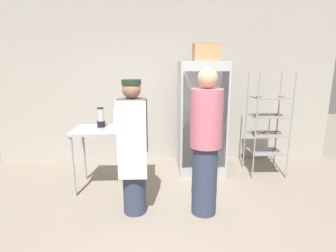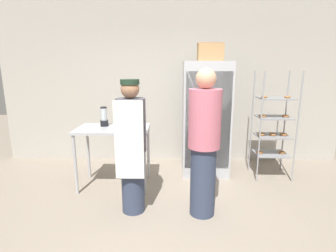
{
  "view_description": "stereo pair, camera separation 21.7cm",
  "coord_description": "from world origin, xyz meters",
  "px_view_note": "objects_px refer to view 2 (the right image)",
  "views": [
    {
      "loc": [
        -0.19,
        -2.67,
        1.79
      ],
      "look_at": [
        -0.04,
        0.66,
        1.03
      ],
      "focal_mm": 28.0,
      "sensor_mm": 36.0,
      "label": 1
    },
    {
      "loc": [
        0.03,
        -2.67,
        1.79
      ],
      "look_at": [
        -0.04,
        0.66,
        1.03
      ],
      "focal_mm": 28.0,
      "sensor_mm": 36.0,
      "label": 2
    }
  ],
  "objects_px": {
    "baking_rack": "(273,127)",
    "donut_box": "(125,124)",
    "person_baker": "(132,146)",
    "person_customer": "(204,143)",
    "cardboard_storage_box": "(210,52)",
    "refrigerator": "(205,119)",
    "blender_pitcher": "(104,118)"
  },
  "relations": [
    {
      "from": "cardboard_storage_box",
      "to": "baking_rack",
      "type": "bearing_deg",
      "value": -8.25
    },
    {
      "from": "cardboard_storage_box",
      "to": "person_baker",
      "type": "height_order",
      "value": "cardboard_storage_box"
    },
    {
      "from": "baking_rack",
      "to": "cardboard_storage_box",
      "type": "distance_m",
      "value": 1.57
    },
    {
      "from": "person_customer",
      "to": "cardboard_storage_box",
      "type": "bearing_deg",
      "value": 80.78
    },
    {
      "from": "donut_box",
      "to": "person_baker",
      "type": "xyz_separation_m",
      "value": [
        0.22,
        -0.76,
        -0.1
      ]
    },
    {
      "from": "cardboard_storage_box",
      "to": "person_customer",
      "type": "distance_m",
      "value": 1.75
    },
    {
      "from": "cardboard_storage_box",
      "to": "person_customer",
      "type": "relative_size",
      "value": 0.23
    },
    {
      "from": "baking_rack",
      "to": "person_customer",
      "type": "xyz_separation_m",
      "value": [
        -1.25,
        -1.19,
        0.07
      ]
    },
    {
      "from": "baking_rack",
      "to": "person_customer",
      "type": "height_order",
      "value": "person_customer"
    },
    {
      "from": "refrigerator",
      "to": "donut_box",
      "type": "xyz_separation_m",
      "value": [
        -1.26,
        -0.56,
        0.02
      ]
    },
    {
      "from": "person_customer",
      "to": "donut_box",
      "type": "bearing_deg",
      "value": 143.15
    },
    {
      "from": "cardboard_storage_box",
      "to": "refrigerator",
      "type": "bearing_deg",
      "value": 151.45
    },
    {
      "from": "refrigerator",
      "to": "baking_rack",
      "type": "relative_size",
      "value": 1.08
    },
    {
      "from": "refrigerator",
      "to": "person_baker",
      "type": "relative_size",
      "value": 1.14
    },
    {
      "from": "donut_box",
      "to": "baking_rack",
      "type": "bearing_deg",
      "value": 9.37
    },
    {
      "from": "baking_rack",
      "to": "donut_box",
      "type": "height_order",
      "value": "baking_rack"
    },
    {
      "from": "refrigerator",
      "to": "baking_rack",
      "type": "xyz_separation_m",
      "value": [
        1.08,
        -0.17,
        -0.09
      ]
    },
    {
      "from": "cardboard_storage_box",
      "to": "person_customer",
      "type": "height_order",
      "value": "cardboard_storage_box"
    },
    {
      "from": "refrigerator",
      "to": "person_baker",
      "type": "bearing_deg",
      "value": -128.33
    },
    {
      "from": "baking_rack",
      "to": "donut_box",
      "type": "relative_size",
      "value": 5.91
    },
    {
      "from": "person_baker",
      "to": "refrigerator",
      "type": "bearing_deg",
      "value": 51.67
    },
    {
      "from": "donut_box",
      "to": "blender_pitcher",
      "type": "distance_m",
      "value": 0.35
    },
    {
      "from": "refrigerator",
      "to": "cardboard_storage_box",
      "type": "relative_size",
      "value": 4.65
    },
    {
      "from": "person_baker",
      "to": "cardboard_storage_box",
      "type": "bearing_deg",
      "value": 50.2
    },
    {
      "from": "donut_box",
      "to": "cardboard_storage_box",
      "type": "bearing_deg",
      "value": 22.46
    },
    {
      "from": "blender_pitcher",
      "to": "person_baker",
      "type": "distance_m",
      "value": 1.01
    },
    {
      "from": "baking_rack",
      "to": "blender_pitcher",
      "type": "distance_m",
      "value": 2.68
    },
    {
      "from": "refrigerator",
      "to": "person_customer",
      "type": "distance_m",
      "value": 1.38
    },
    {
      "from": "person_baker",
      "to": "person_customer",
      "type": "height_order",
      "value": "person_customer"
    },
    {
      "from": "donut_box",
      "to": "person_baker",
      "type": "relative_size",
      "value": 0.18
    },
    {
      "from": "cardboard_storage_box",
      "to": "person_baker",
      "type": "xyz_separation_m",
      "value": [
        -1.08,
        -1.3,
        -1.15
      ]
    },
    {
      "from": "cardboard_storage_box",
      "to": "blender_pitcher",
      "type": "bearing_deg",
      "value": -164.13
    }
  ]
}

